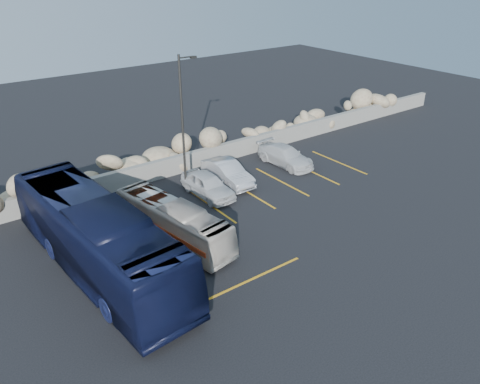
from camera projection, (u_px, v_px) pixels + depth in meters
ground at (249, 284)px, 20.06m from camera, size 90.00×90.00×0.00m
seawall at (129, 177)px, 28.42m from camera, size 60.00×0.40×1.20m
riprap_pile at (120, 161)px, 28.97m from camera, size 54.00×2.80×2.60m
parking_lines at (254, 205)px, 26.53m from camera, size 18.16×9.36×0.01m
lamppost at (183, 122)px, 26.33m from camera, size 1.14×0.18×8.00m
vintage_bus at (173, 222)px, 22.80m from camera, size 2.91×7.52×2.04m
tour_coach at (97, 238)px, 20.23m from camera, size 3.80×12.40×3.40m
car_a at (208, 185)px, 27.30m from camera, size 1.72×4.05×1.37m
car_b at (228, 173)px, 28.85m from camera, size 1.53×4.18×1.37m
car_c at (285, 156)px, 31.45m from camera, size 1.97×4.43×1.26m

